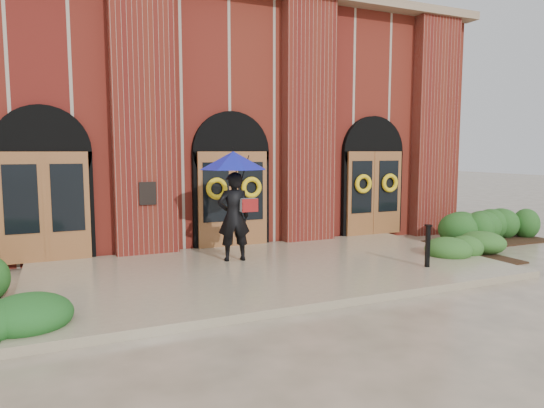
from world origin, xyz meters
TOP-DOWN VIEW (x-y plane):
  - ground at (0.00, 0.00)m, footprint 90.00×90.00m
  - landing at (0.00, 0.15)m, footprint 10.00×5.30m
  - church_building at (0.00, 8.78)m, footprint 16.20×12.53m
  - man_with_umbrella at (-0.56, 1.05)m, footprint 1.77×1.77m
  - metal_post at (3.07, -1.26)m, footprint 0.16×0.16m
  - hedge_wall_right at (7.34, 0.94)m, footprint 3.36×1.35m
  - hedge_front_right at (5.10, -0.71)m, footprint 1.57×1.35m

SIDE VIEW (x-z plane):
  - ground at x=0.00m, z-range 0.00..0.00m
  - landing at x=0.00m, z-range 0.00..0.15m
  - hedge_front_right at x=5.10m, z-range 0.00..0.56m
  - hedge_wall_right at x=7.34m, z-range 0.00..0.86m
  - metal_post at x=3.07m, z-range 0.17..1.10m
  - man_with_umbrella at x=-0.56m, z-range 0.65..3.16m
  - church_building at x=0.00m, z-range 0.00..7.00m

